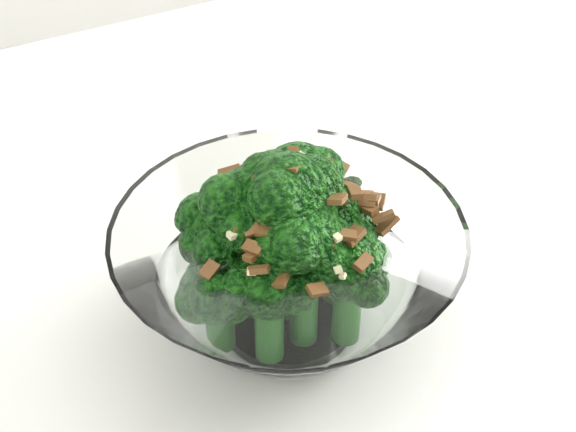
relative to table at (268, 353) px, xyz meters
name	(u,v)px	position (x,y,z in m)	size (l,w,h in m)	color
table	(268,353)	(0.00, 0.00, 0.00)	(1.26, 0.90, 0.75)	white
broccoli_dish	(287,265)	(0.00, -0.04, 0.12)	(0.21, 0.21, 0.13)	white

